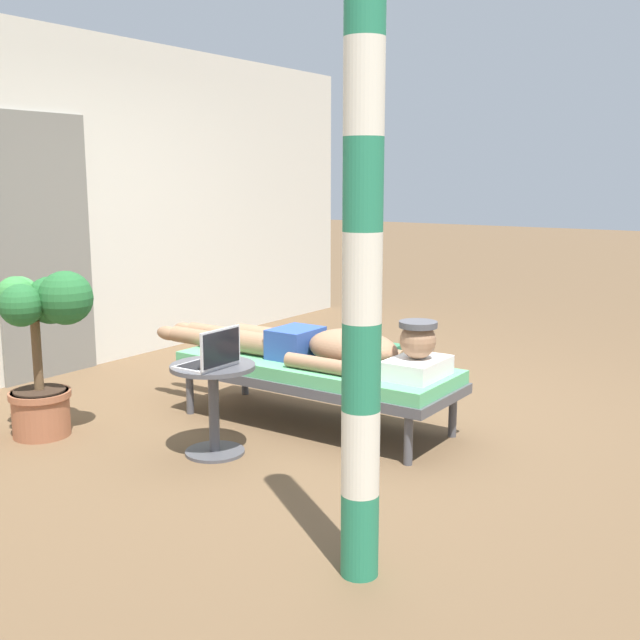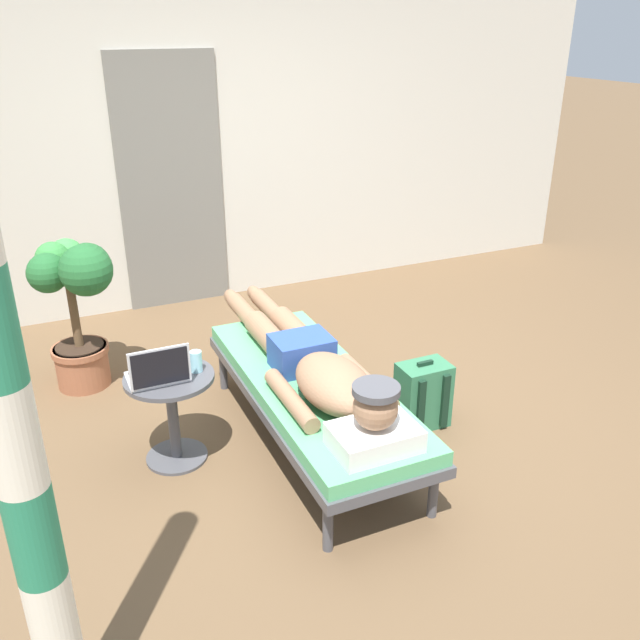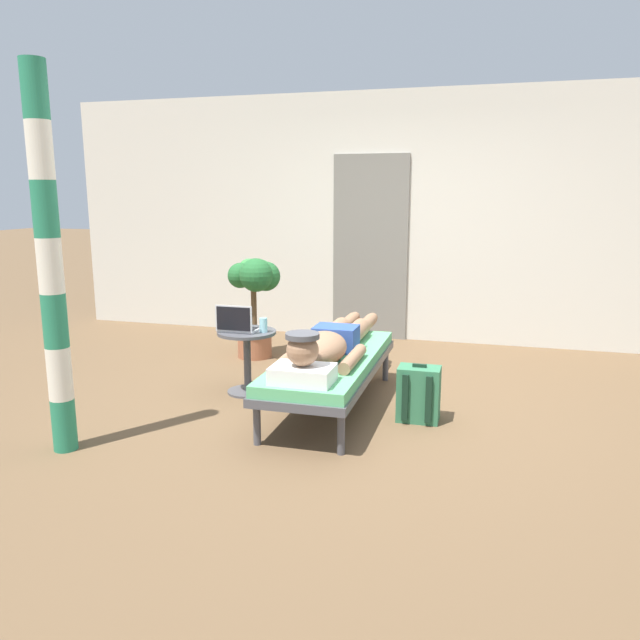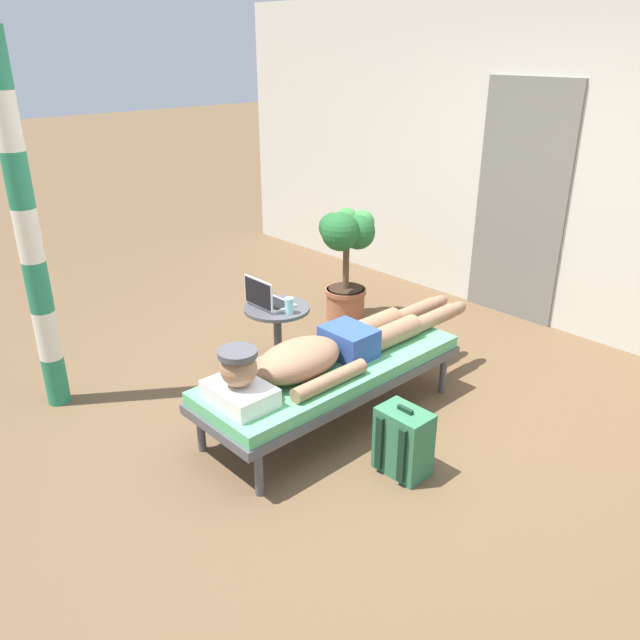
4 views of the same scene
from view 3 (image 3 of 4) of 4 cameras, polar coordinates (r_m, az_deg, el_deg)
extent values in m
plane|color=brown|center=(4.79, 3.48, -8.21)|extent=(40.00, 40.00, 0.00)
cube|color=beige|center=(7.02, 6.35, 9.34)|extent=(7.60, 0.20, 2.70)
cube|color=slate|center=(6.96, 4.64, 6.63)|extent=(0.84, 0.03, 2.04)
cylinder|color=#4C4C51|center=(5.60, 0.32, -3.72)|extent=(0.05, 0.05, 0.28)
cylinder|color=#4C4C51|center=(5.49, 6.06, -4.12)|extent=(0.05, 0.05, 0.28)
cylinder|color=#4C4C51|center=(4.12, -5.83, -9.54)|extent=(0.05, 0.05, 0.28)
cylinder|color=#4C4C51|center=(3.96, 1.96, -10.38)|extent=(0.05, 0.05, 0.28)
cube|color=#4C4C51|center=(4.72, 1.00, -4.52)|extent=(0.67, 1.84, 0.06)
cube|color=#59B272|center=(4.70, 1.00, -3.70)|extent=(0.64, 1.80, 0.08)
cube|color=white|center=(4.01, -1.61, -5.01)|extent=(0.40, 0.28, 0.11)
sphere|color=#997051|center=(3.97, -1.62, -2.79)|extent=(0.21, 0.21, 0.21)
cylinder|color=#4C4C51|center=(3.95, -1.63, -1.46)|extent=(0.22, 0.22, 0.03)
ellipsoid|color=#997051|center=(4.40, 0.09, -2.68)|extent=(0.35, 0.60, 0.23)
cylinder|color=#997051|center=(4.53, -2.42, -3.20)|extent=(0.09, 0.55, 0.09)
cylinder|color=#997051|center=(4.42, 3.02, -3.59)|extent=(0.09, 0.55, 0.09)
cube|color=#2D4C9E|center=(4.81, 1.47, -1.69)|extent=(0.33, 0.26, 0.19)
cylinder|color=#997051|center=(5.16, 1.48, -1.01)|extent=(0.15, 0.42, 0.15)
cylinder|color=#997051|center=(5.57, 2.57, -0.27)|extent=(0.11, 0.44, 0.11)
ellipsoid|color=#997051|center=(5.85, 3.22, 0.24)|extent=(0.09, 0.20, 0.10)
cylinder|color=#997051|center=(5.12, 3.33, -1.12)|extent=(0.15, 0.42, 0.15)
cylinder|color=#997051|center=(5.54, 4.28, -0.37)|extent=(0.11, 0.44, 0.11)
ellipsoid|color=#997051|center=(5.82, 4.85, 0.15)|extent=(0.09, 0.20, 0.10)
cylinder|color=#4C4C51|center=(5.20, -6.64, -6.54)|extent=(0.34, 0.34, 0.02)
cylinder|color=#4C4C51|center=(5.13, -6.70, -3.89)|extent=(0.06, 0.06, 0.48)
cylinder|color=#4C4C51|center=(5.07, -6.77, -1.14)|extent=(0.48, 0.48, 0.02)
cube|color=silver|center=(5.08, -7.40, -0.87)|extent=(0.31, 0.22, 0.02)
cube|color=black|center=(5.09, -7.36, -0.74)|extent=(0.27, 0.15, 0.00)
cube|color=silver|center=(4.96, -7.96, 0.12)|extent=(0.31, 0.01, 0.21)
cube|color=black|center=(4.95, -7.99, 0.10)|extent=(0.29, 0.00, 0.19)
cylinder|color=#99D8E5|center=(4.99, -5.23, -0.48)|extent=(0.06, 0.06, 0.12)
cube|color=#33724C|center=(4.55, 9.07, -6.73)|extent=(0.30, 0.20, 0.40)
cube|color=#33724C|center=(4.69, 9.22, -7.10)|extent=(0.22, 0.04, 0.18)
cube|color=black|center=(4.46, 7.84, -7.10)|extent=(0.04, 0.02, 0.34)
cube|color=black|center=(4.44, 9.96, -7.25)|extent=(0.04, 0.02, 0.34)
cube|color=black|center=(4.49, 9.16, -4.17)|extent=(0.10, 0.02, 0.02)
cylinder|color=#9E5B3D|center=(6.26, -6.03, -2.13)|extent=(0.34, 0.34, 0.28)
cylinder|color=#9E5B3D|center=(6.23, -6.06, -1.06)|extent=(0.37, 0.37, 0.04)
cylinder|color=#332319|center=(6.23, -6.06, -0.84)|extent=(0.31, 0.31, 0.01)
cylinder|color=brown|center=(6.19, -6.10, 1.08)|extent=(0.06, 0.06, 0.43)
sphere|color=#23602D|center=(6.10, -5.04, 4.03)|extent=(0.29, 0.29, 0.29)
sphere|color=#429347|center=(6.27, -5.47, 4.52)|extent=(0.23, 0.23, 0.23)
sphere|color=#38843D|center=(6.22, -6.54, 4.65)|extent=(0.22, 0.22, 0.22)
sphere|color=#23602D|center=(6.14, -7.35, 4.09)|extent=(0.25, 0.25, 0.25)
sphere|color=#23602D|center=(5.94, -5.91, 4.14)|extent=(0.32, 0.32, 0.32)
cylinder|color=#267F59|center=(4.34, -22.50, -8.86)|extent=(0.15, 0.15, 0.34)
cylinder|color=silver|center=(4.24, -22.85, -4.54)|extent=(0.15, 0.15, 0.34)
cylinder|color=#267F59|center=(4.16, -23.22, -0.04)|extent=(0.15, 0.15, 0.34)
cylinder|color=silver|center=(4.11, -23.60, 4.60)|extent=(0.15, 0.15, 0.34)
cylinder|color=#267F59|center=(4.09, -23.99, 9.32)|extent=(0.15, 0.15, 0.34)
cylinder|color=silver|center=(4.10, -24.39, 14.06)|extent=(0.15, 0.15, 0.34)
cylinder|color=#267F59|center=(4.13, -24.81, 18.76)|extent=(0.15, 0.15, 0.34)
camera|label=1|loc=(5.29, -56.15, 5.78)|focal=43.23mm
camera|label=2|loc=(2.89, -47.93, 20.74)|focal=38.05mm
camera|label=4|loc=(2.45, 55.78, 22.38)|focal=35.55mm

